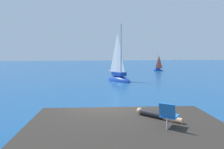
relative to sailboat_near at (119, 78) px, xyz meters
The scene contains 8 objects.
ground_plane 14.51m from the sailboat_near, 103.71° to the right, with size 160.00×160.00×0.00m, color navy.
shore_ledge 17.25m from the sailboat_near, 100.67° to the right, with size 6.42×4.74×0.87m, color #2D2823.
boulder_seaward 15.03m from the sailboat_near, 106.77° to the right, with size 1.52×1.22×0.84m, color #2D2622.
boulder_inland 14.62m from the sailboat_near, 103.95° to the right, with size 1.24×0.99×0.68m, color #2D2427.
sailboat_near is the anchor object (origin of this frame).
sailboat_far 15.46m from the sailboat_near, 52.17° to the left, with size 1.88×0.85×3.41m.
person_sunbather 16.46m from the sailboat_near, 97.01° to the right, with size 1.21×1.45×0.25m.
beach_chair 17.51m from the sailboat_near, 96.61° to the right, with size 0.75×0.76×0.80m.
Camera 1 is at (-1.33, -9.25, 3.15)m, focal length 34.57 mm.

